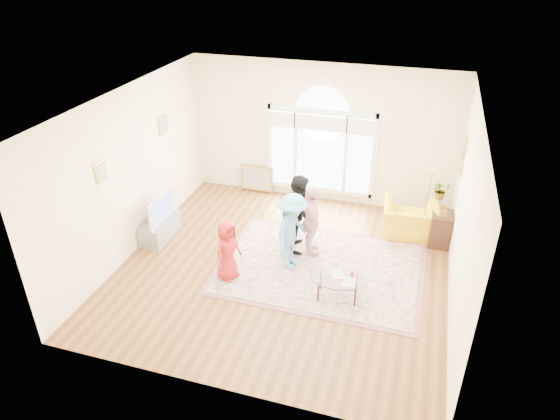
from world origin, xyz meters
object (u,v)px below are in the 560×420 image
(coffee_table, at_px, (338,279))
(armchair, at_px, (410,220))
(area_rug, at_px, (320,268))
(tv_console, at_px, (160,229))
(television, at_px, (157,208))

(coffee_table, bearing_deg, armchair, 62.26)
(coffee_table, relative_size, armchair, 0.95)
(area_rug, relative_size, tv_console, 3.60)
(tv_console, relative_size, television, 1.03)
(tv_console, distance_m, armchair, 5.18)
(tv_console, height_order, coffee_table, coffee_table)
(armchair, bearing_deg, tv_console, 13.05)
(coffee_table, bearing_deg, area_rug, 115.90)
(tv_console, relative_size, armchair, 0.91)
(area_rug, bearing_deg, armchair, 49.26)
(television, bearing_deg, tv_console, 180.00)
(television, bearing_deg, armchair, 18.20)
(area_rug, relative_size, coffee_table, 3.48)
(area_rug, height_order, television, television)
(coffee_table, bearing_deg, tv_console, 161.77)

